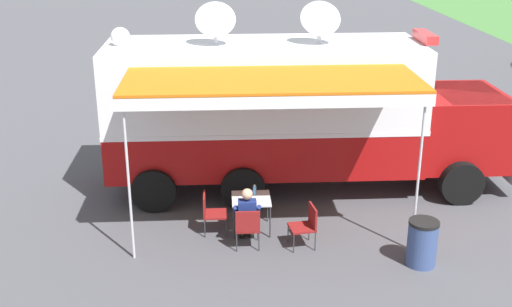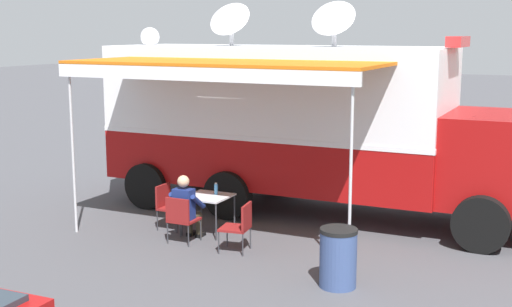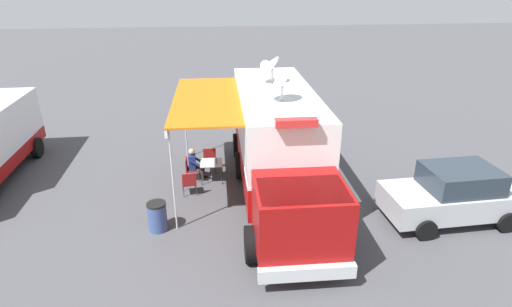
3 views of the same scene
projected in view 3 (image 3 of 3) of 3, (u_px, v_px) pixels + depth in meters
name	position (u px, v px, depth m)	size (l,w,h in m)	color
ground_plane	(274.00, 182.00, 15.41)	(100.00, 100.00, 0.00)	#47474C
lot_stripe	(340.00, 171.00, 16.28)	(0.12, 4.80, 0.01)	silver
command_truck	(277.00, 141.00, 13.95)	(4.92, 9.52, 4.53)	#9E0F0F
folding_table	(211.00, 164.00, 15.32)	(0.81, 0.81, 0.73)	silver
water_bottle	(216.00, 160.00, 15.20)	(0.07, 0.07, 0.22)	#4C99D8
folding_chair_at_table	(190.00, 167.00, 15.42)	(0.49, 0.49, 0.87)	maroon
folding_chair_beside_table	(210.00, 158.00, 16.15)	(0.49, 0.49, 0.87)	maroon
folding_chair_spare_by_truck	(189.00, 182.00, 14.34)	(0.54, 0.54, 0.87)	maroon
seated_responder	(195.00, 164.00, 15.38)	(0.66, 0.56, 1.25)	navy
trash_bin	(157.00, 216.00, 12.40)	(0.57, 0.57, 0.91)	#384C7F
car_behind_truck	(454.00, 194.00, 12.78)	(4.28, 2.18, 1.76)	#B2B5BA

